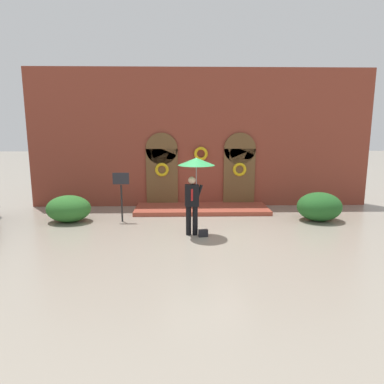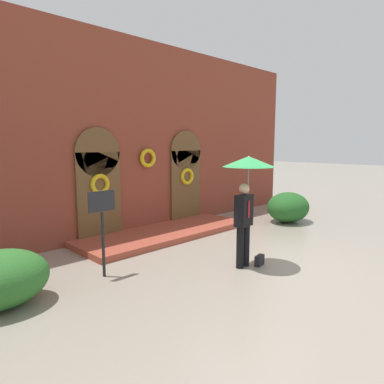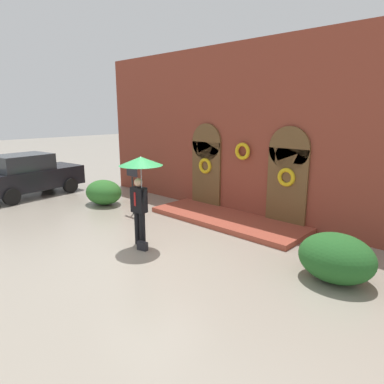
{
  "view_description": "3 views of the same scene",
  "coord_description": "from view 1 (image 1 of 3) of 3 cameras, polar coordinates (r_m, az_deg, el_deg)",
  "views": [
    {
      "loc": [
        -0.72,
        -10.12,
        3.2
      ],
      "look_at": [
        -0.41,
        1.88,
        0.98
      ],
      "focal_mm": 32.0,
      "sensor_mm": 36.0,
      "label": 1
    },
    {
      "loc": [
        -6.18,
        -4.32,
        2.61
      ],
      "look_at": [
        -0.13,
        1.85,
        1.4
      ],
      "focal_mm": 32.0,
      "sensor_mm": 36.0,
      "label": 2
    },
    {
      "loc": [
        6.39,
        -5.34,
        3.45
      ],
      "look_at": [
        -0.04,
        1.51,
        1.24
      ],
      "focal_mm": 32.0,
      "sensor_mm": 36.0,
      "label": 3
    }
  ],
  "objects": [
    {
      "name": "shrub_right",
      "position": [
        12.85,
        20.46,
        -2.29
      ],
      "size": [
        1.56,
        1.31,
        1.01
      ],
      "primitive_type": "ellipsoid",
      "color": "#235B23",
      "rests_on": "ground"
    },
    {
      "name": "shrub_left",
      "position": [
        12.65,
        -19.87,
        -2.63
      ],
      "size": [
        1.53,
        1.23,
        0.93
      ],
      "primitive_type": "ellipsoid",
      "color": "#2D6B28",
      "rests_on": "ground"
    },
    {
      "name": "building_facade",
      "position": [
        14.3,
        1.44,
        8.39
      ],
      "size": [
        14.0,
        2.3,
        5.6
      ],
      "color": "brown",
      "rests_on": "ground"
    },
    {
      "name": "person_with_umbrella",
      "position": [
        10.16,
        0.53,
        3.21
      ],
      "size": [
        1.1,
        1.1,
        2.36
      ],
      "color": "black",
      "rests_on": "ground"
    },
    {
      "name": "sign_post",
      "position": [
        12.04,
        -11.71,
        0.53
      ],
      "size": [
        0.56,
        0.06,
        1.72
      ],
      "color": "black",
      "rests_on": "ground"
    },
    {
      "name": "handbag",
      "position": [
        10.36,
        1.87,
        -6.87
      ],
      "size": [
        0.3,
        0.18,
        0.22
      ],
      "primitive_type": "cube",
      "rotation": [
        0.0,
        0.0,
        0.21
      ],
      "color": "black",
      "rests_on": "ground"
    },
    {
      "name": "ground_plane",
      "position": [
        10.64,
        2.5,
        -7.02
      ],
      "size": [
        80.0,
        80.0,
        0.0
      ],
      "primitive_type": "plane",
      "color": "gray"
    }
  ]
}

